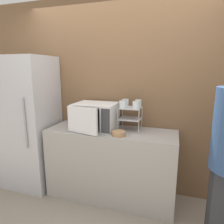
% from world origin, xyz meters
% --- Properties ---
extents(ground_plane, '(12.00, 12.00, 0.00)m').
position_xyz_m(ground_plane, '(0.00, 0.00, 0.00)').
color(ground_plane, gray).
extents(wall_back, '(8.00, 0.06, 2.60)m').
position_xyz_m(wall_back, '(0.00, 0.60, 1.30)').
color(wall_back, brown).
rests_on(wall_back, ground_plane).
extents(counter, '(1.62, 0.56, 0.92)m').
position_xyz_m(counter, '(0.00, 0.28, 0.46)').
color(counter, '#9E9993').
rests_on(counter, ground_plane).
extents(microwave, '(0.53, 0.53, 0.33)m').
position_xyz_m(microwave, '(-0.22, 0.29, 1.08)').
color(microwave, silver).
rests_on(microwave, counter).
extents(dish_rack, '(0.27, 0.23, 0.29)m').
position_xyz_m(dish_rack, '(0.22, 0.37, 1.13)').
color(dish_rack, '#B2B2B7').
rests_on(dish_rack, counter).
extents(glass_front_left, '(0.08, 0.08, 0.09)m').
position_xyz_m(glass_front_left, '(0.14, 0.31, 1.25)').
color(glass_front_left, silver).
rests_on(glass_front_left, dish_rack).
extents(glass_back_right, '(0.08, 0.08, 0.09)m').
position_xyz_m(glass_back_right, '(0.31, 0.44, 1.25)').
color(glass_back_right, silver).
rests_on(glass_back_right, dish_rack).
extents(glass_front_right, '(0.08, 0.08, 0.09)m').
position_xyz_m(glass_front_right, '(0.31, 0.30, 1.25)').
color(glass_front_right, silver).
rests_on(glass_front_right, dish_rack).
extents(glass_back_left, '(0.08, 0.08, 0.09)m').
position_xyz_m(glass_back_left, '(0.14, 0.43, 1.25)').
color(glass_back_left, silver).
rests_on(glass_back_left, dish_rack).
extents(bowl, '(0.16, 0.16, 0.05)m').
position_xyz_m(bowl, '(0.15, 0.12, 0.94)').
color(bowl, '#AD7F56').
rests_on(bowl, counter).
extents(refrigerator, '(0.72, 0.64, 1.84)m').
position_xyz_m(refrigerator, '(-1.22, 0.25, 0.92)').
color(refrigerator, '#B7B7BC').
rests_on(refrigerator, ground_plane).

